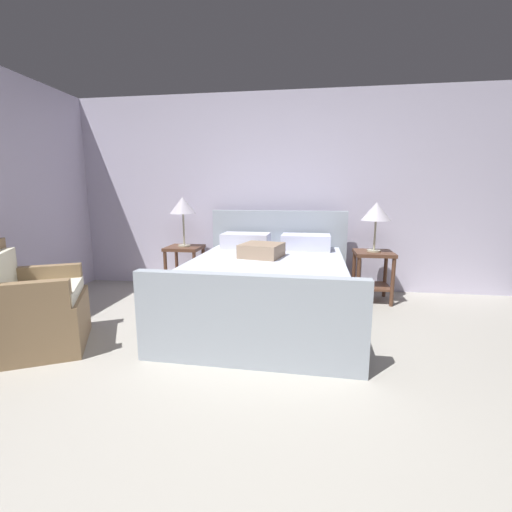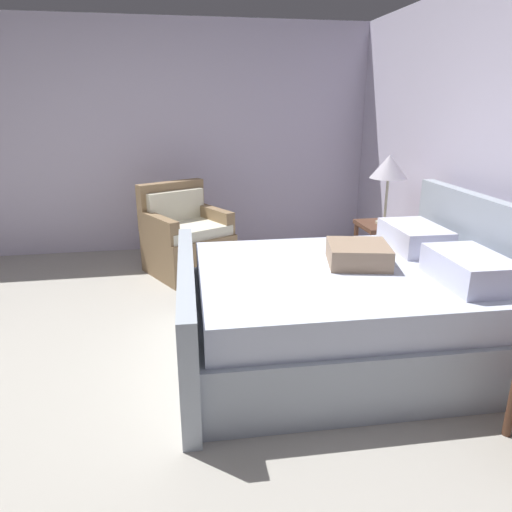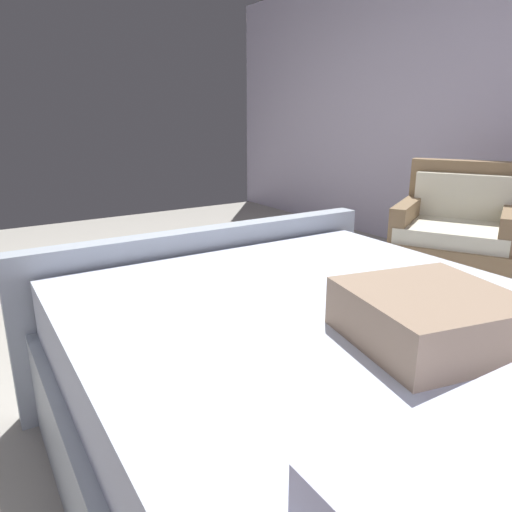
{
  "view_description": "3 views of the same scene",
  "coord_description": "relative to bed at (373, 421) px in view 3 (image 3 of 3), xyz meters",
  "views": [
    {
      "loc": [
        0.23,
        -1.52,
        1.28
      ],
      "look_at": [
        -0.19,
        1.39,
        0.74
      ],
      "focal_mm": 23.99,
      "sensor_mm": 36.0,
      "label": 1
    },
    {
      "loc": [
        2.62,
        0.77,
        1.66
      ],
      "look_at": [
        -0.27,
        1.28,
        0.7
      ],
      "focal_mm": 32.65,
      "sensor_mm": 36.0,
      "label": 2
    },
    {
      "loc": [
        0.81,
        2.69,
        1.2
      ],
      "look_at": [
        -0.22,
        1.15,
        0.65
      ],
      "focal_mm": 33.58,
      "sensor_mm": 36.0,
      "label": 3
    }
  ],
  "objects": [
    {
      "name": "ground_plane",
      "position": [
        0.14,
        -1.88,
        -0.35
      ],
      "size": [
        5.75,
        6.09,
        0.02
      ],
      "primitive_type": "cube",
      "color": "#ABA69C"
    },
    {
      "name": "armchair",
      "position": [
        -1.86,
        -1.03,
        0.01
      ],
      "size": [
        0.98,
        0.98,
        0.9
      ],
      "color": "#8D704E",
      "rests_on": "ground"
    },
    {
      "name": "wall_side_left",
      "position": [
        -2.79,
        -1.88,
        0.93
      ],
      "size": [
        0.12,
        6.21,
        2.55
      ],
      "primitive_type": "cube",
      "color": "silver",
      "rests_on": "ground"
    },
    {
      "name": "bed",
      "position": [
        0.0,
        0.0,
        0.0
      ],
      "size": [
        1.77,
        2.18,
        1.06
      ],
      "color": "#A3AEBA",
      "rests_on": "ground"
    }
  ]
}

